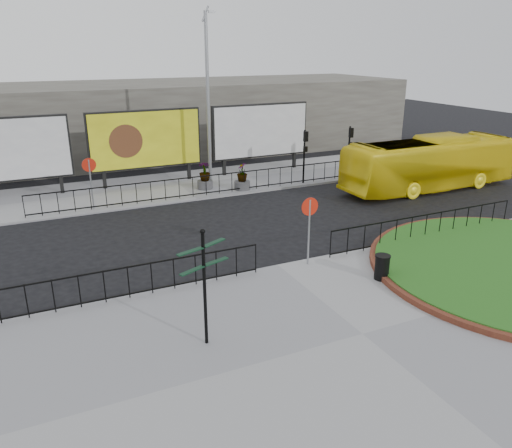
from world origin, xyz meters
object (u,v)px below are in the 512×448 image
lamp_post (208,99)px  planter_b (205,177)px  billboard_mid (146,140)px  planter_c (242,179)px  litter_bin (382,267)px  bus (429,164)px  fingerpost_sign (204,276)px

lamp_post → planter_b: 4.13m
billboard_mid → planter_b: 3.93m
planter_b → planter_c: planter_b is taller
litter_bin → planter_c: bearing=89.1°
planter_b → planter_c: 2.04m
litter_bin → planter_c: size_ratio=0.59×
billboard_mid → litter_bin: 16.12m
lamp_post → bus: size_ratio=0.90×
fingerpost_sign → litter_bin: size_ratio=3.75×
lamp_post → planter_c: (1.30, -1.39, -4.13)m
billboard_mid → lamp_post: 4.23m
litter_bin → bus: bearing=40.5°
planter_b → fingerpost_sign: bearing=-109.4°
lamp_post → litter_bin: lamp_post is taller
litter_bin → planter_b: planter_b is taller
lamp_post → planter_c: bearing=-46.8°
fingerpost_sign → planter_b: (5.00, 14.23, -1.31)m
billboard_mid → fingerpost_sign: 16.78m
billboard_mid → fingerpost_sign: bearing=-98.5°
fingerpost_sign → litter_bin: (6.57, 1.14, -1.50)m
litter_bin → planter_b: bearing=96.8°
planter_c → planter_b: bearing=150.5°
billboard_mid → bus: size_ratio=0.60×
planter_c → lamp_post: bearing=133.2°
fingerpost_sign → bus: 18.67m
billboard_mid → planter_b: billboard_mid is taller
litter_bin → bus: (9.59, 8.18, 0.89)m
bus → planter_b: bearing=65.9°
planter_b → litter_bin: bearing=-83.2°
billboard_mid → litter_bin: bearing=-75.1°
bus → planter_c: 10.20m
fingerpost_sign → lamp_post: bearing=51.8°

